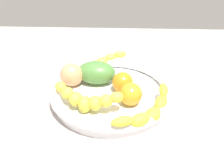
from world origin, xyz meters
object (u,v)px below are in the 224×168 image
object	(u,v)px
banana_draped_right	(86,99)
mango_green	(96,73)
banana_draped_left	(100,63)
orange_mid_left	(123,82)
peach_blush	(72,75)
orange_front	(131,94)
banana_arching_top	(150,110)
fruit_bowl	(112,91)

from	to	relation	value
banana_draped_right	mango_green	world-z (taller)	mango_green
banana_draped_left	banana_draped_right	world-z (taller)	banana_draped_right
orange_mid_left	peach_blush	size ratio (longest dim) A/B	0.87
orange_front	orange_mid_left	size ratio (longest dim) A/B	1.03
banana_arching_top	orange_front	world-z (taller)	orange_front
fruit_bowl	banana_draped_left	bearing A→B (deg)	-161.04
banana_draped_right	banana_arching_top	world-z (taller)	banana_draped_right
banana_arching_top	banana_draped_right	bearing A→B (deg)	-101.53
fruit_bowl	orange_mid_left	size ratio (longest dim) A/B	5.88
banana_draped_left	orange_front	bearing A→B (deg)	28.22
banana_arching_top	fruit_bowl	bearing A→B (deg)	-139.02
peach_blush	fruit_bowl	bearing A→B (deg)	72.09
banana_arching_top	peach_blush	size ratio (longest dim) A/B	2.56
fruit_bowl	banana_arching_top	bearing A→B (deg)	40.98
orange_front	banana_draped_left	bearing A→B (deg)	-151.78
fruit_bowl	peach_blush	size ratio (longest dim) A/B	5.10
fruit_bowl	banana_arching_top	distance (cm)	14.77
banana_draped_right	orange_mid_left	world-z (taller)	same
peach_blush	banana_draped_left	bearing A→B (deg)	140.20
mango_green	orange_mid_left	bearing A→B (deg)	60.28
orange_mid_left	mango_green	xyz separation A→B (cm)	(-4.50, -7.88, 0.43)
fruit_bowl	orange_front	size ratio (longest dim) A/B	5.69
banana_arching_top	orange_mid_left	xyz separation A→B (cm)	(-12.03, -6.60, 0.20)
banana_draped_left	orange_mid_left	distance (cm)	14.06
mango_green	peach_blush	world-z (taller)	same
fruit_bowl	orange_front	bearing A→B (deg)	46.60
banana_arching_top	mango_green	distance (cm)	21.99
banana_draped_left	orange_mid_left	xyz separation A→B (cm)	(11.93, 7.42, 0.09)
orange_mid_left	mango_green	bearing A→B (deg)	-119.72
fruit_bowl	mango_green	size ratio (longest dim) A/B	3.04
banana_draped_left	banana_arching_top	world-z (taller)	same
fruit_bowl	banana_draped_right	xyz separation A→B (cm)	(7.81, -6.21, 2.69)
banana_draped_left	mango_green	size ratio (longest dim) A/B	1.30
banana_arching_top	orange_front	distance (cm)	7.70
fruit_bowl	peach_blush	bearing A→B (deg)	-107.91
mango_green	fruit_bowl	bearing A→B (deg)	41.72
banana_arching_top	peach_blush	world-z (taller)	peach_blush
fruit_bowl	orange_front	world-z (taller)	orange_front
banana_draped_right	orange_front	distance (cm)	11.67
banana_draped_left	banana_draped_right	bearing A→B (deg)	-4.85
orange_front	peach_blush	bearing A→B (deg)	-116.94
banana_draped_left	banana_arching_top	bearing A→B (deg)	30.34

